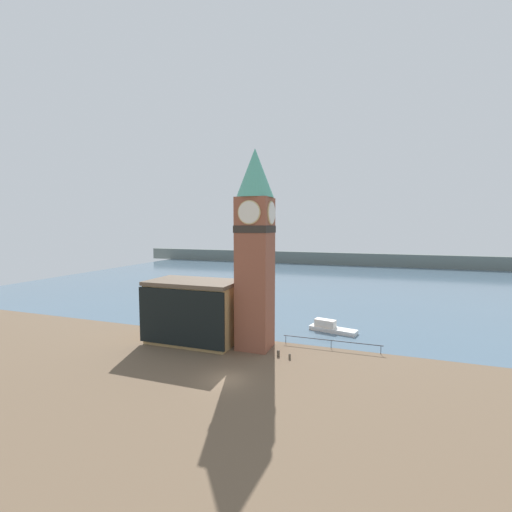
% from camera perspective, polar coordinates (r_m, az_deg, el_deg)
% --- Properties ---
extents(ground_plane, '(160.00, 160.00, 0.00)m').
position_cam_1_polar(ground_plane, '(37.46, -4.90, -19.86)').
color(ground_plane, brown).
extents(water, '(160.00, 120.00, 0.00)m').
position_cam_1_polar(water, '(106.14, 11.55, -3.70)').
color(water, slate).
rests_on(water, ground_plane).
extents(far_shoreline, '(180.00, 3.00, 5.00)m').
position_cam_1_polar(far_shoreline, '(145.32, 13.72, -0.44)').
color(far_shoreline, slate).
rests_on(far_shoreline, water).
extents(pier_railing, '(12.67, 0.08, 1.09)m').
position_cam_1_polar(pier_railing, '(46.47, 12.43, -13.67)').
color(pier_railing, '#232328').
rests_on(pier_railing, ground_plane).
extents(clock_tower, '(4.75, 4.75, 25.39)m').
position_cam_1_polar(clock_tower, '(43.40, -0.16, 2.00)').
color(clock_tower, brown).
rests_on(clock_tower, ground_plane).
extents(pier_building, '(12.26, 7.11, 8.42)m').
position_cam_1_polar(pier_building, '(47.88, -10.39, -9.01)').
color(pier_building, tan).
rests_on(pier_building, ground_plane).
extents(boat_near, '(7.26, 3.53, 1.68)m').
position_cam_1_polar(boat_near, '(53.63, 12.28, -11.54)').
color(boat_near, silver).
rests_on(boat_near, water).
extents(mooring_bollard_near, '(0.29, 0.29, 0.63)m').
position_cam_1_polar(mooring_bollard_near, '(42.54, 5.63, -16.26)').
color(mooring_bollard_near, brown).
rests_on(mooring_bollard_near, ground_plane).
extents(mooring_bollard_far, '(0.37, 0.37, 0.77)m').
position_cam_1_polar(mooring_bollard_far, '(43.22, 3.75, -15.80)').
color(mooring_bollard_far, brown).
rests_on(mooring_bollard_far, ground_plane).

